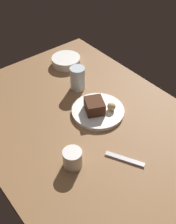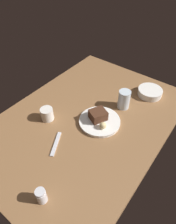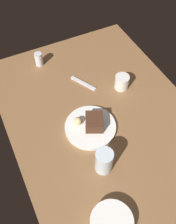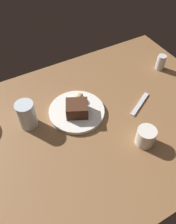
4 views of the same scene
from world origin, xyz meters
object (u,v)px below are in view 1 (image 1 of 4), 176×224
dessert_plate (98,111)px  coffee_cup (73,159)px  water_glass (78,78)px  dessert_spoon (125,159)px  bread_roll (111,106)px  chocolate_cake_slice (94,106)px  side_bowl (66,61)px

dessert_plate → coffee_cup: (15.32, -25.00, 2.71)cm
water_glass → dessert_spoon: size_ratio=0.76×
bread_roll → water_glass: 22.88cm
chocolate_cake_slice → dessert_spoon: bearing=-15.5°
coffee_cup → bread_roll: bearing=111.6°
water_glass → bread_roll: bearing=1.8°
bread_roll → coffee_cup: size_ratio=0.51×
chocolate_cake_slice → water_glass: water_glass is taller
dessert_plate → coffee_cup: size_ratio=3.18×
coffee_cup → chocolate_cake_slice: bearing=124.0°
bread_roll → dessert_plate: bearing=-128.7°
dessert_plate → dessert_spoon: size_ratio=1.52×
bread_roll → chocolate_cake_slice: bearing=-124.3°
dessert_plate → water_glass: size_ratio=1.99×
bread_roll → coffee_cup: 31.75cm
side_bowl → dessert_spoon: side_bowl is taller
water_glass → dessert_plate: bearing=-11.2°
chocolate_cake_slice → dessert_spoon: (26.17, -7.27, -4.10)cm
water_glass → coffee_cup: 44.96cm
bread_roll → dessert_spoon: bread_roll is taller
water_glass → dessert_spoon: (44.82, -12.59, -5.38)cm
dessert_spoon → dessert_plate: bearing=132.7°
dessert_spoon → side_bowl: bearing=134.3°
dessert_plate → chocolate_cake_slice: bearing=-108.3°
dessert_plate → coffee_cup: bearing=-58.5°
chocolate_cake_slice → water_glass: 19.43cm
dessert_plate → chocolate_cake_slice: size_ratio=2.66×
bread_roll → side_bowl: (-43.07, 6.97, -1.52)cm
water_glass → side_bowl: (-20.29, 7.71, -3.63)cm
side_bowl → water_glass: bearing=-20.8°
bread_roll → side_bowl: bread_roll is taller
water_glass → dessert_spoon: bearing=-15.7°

